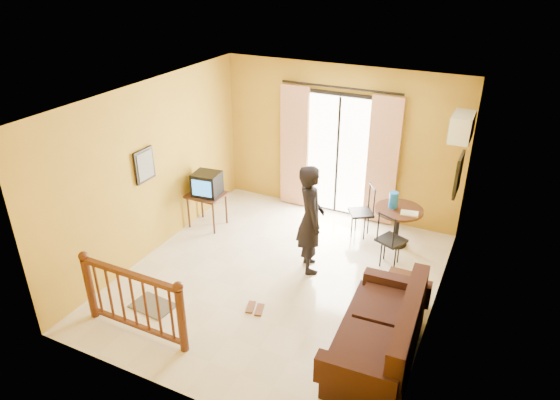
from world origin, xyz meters
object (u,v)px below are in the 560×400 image
at_px(sofa, 382,337).
at_px(dining_table, 398,217).
at_px(standing_person, 311,219).
at_px(coffee_table, 400,297).
at_px(television, 207,184).

bearing_deg(sofa, dining_table, 97.40).
bearing_deg(dining_table, standing_person, -128.54).
relative_size(coffee_table, standing_person, 0.54).
bearing_deg(sofa, television, 149.92).
distance_m(television, standing_person, 2.22).
bearing_deg(dining_table, television, -165.06).
xyz_separation_m(sofa, standing_person, (-1.56, 1.44, 0.53)).
xyz_separation_m(television, sofa, (3.73, -1.90, -0.50)).
relative_size(television, coffee_table, 0.53).
distance_m(television, dining_table, 3.34).
distance_m(television, sofa, 4.21).
bearing_deg(sofa, coffee_table, 87.46).
height_order(dining_table, standing_person, standing_person).
xyz_separation_m(dining_table, standing_person, (-1.05, -1.32, 0.35)).
bearing_deg(dining_table, coffee_table, -74.43).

